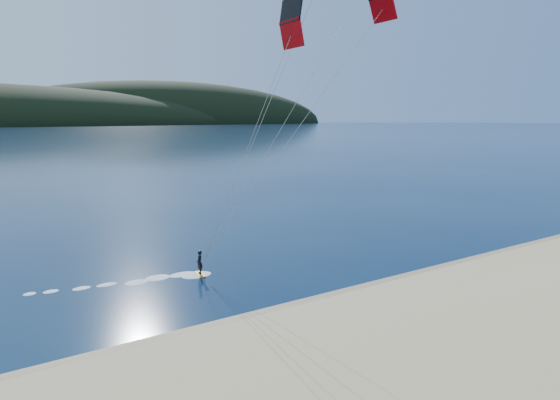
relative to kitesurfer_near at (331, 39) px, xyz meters
name	(u,v)px	position (x,y,z in m)	size (l,w,h in m)	color
ground	(374,341)	(-2.28, -6.44, -14.41)	(1800.00, 1800.00, 0.00)	#07183A
wet_sand	(315,307)	(-2.28, -1.94, -14.36)	(220.00, 2.50, 0.10)	#988058
kitesurfer_near	(331,39)	(0.00, 0.00, 0.00)	(20.31, 9.69, 17.92)	orange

